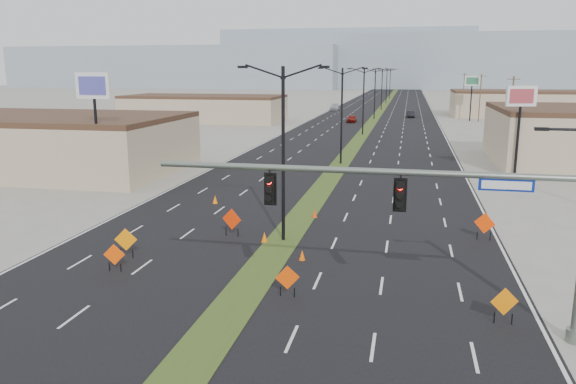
% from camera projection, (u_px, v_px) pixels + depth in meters
% --- Properties ---
extents(ground, '(600.00, 600.00, 0.00)m').
position_uv_depth(ground, '(215.00, 332.00, 21.46)').
color(ground, gray).
rests_on(ground, ground).
extents(road_surface, '(25.00, 400.00, 0.02)m').
position_uv_depth(road_surface, '(375.00, 118.00, 116.98)').
color(road_surface, black).
rests_on(road_surface, ground).
extents(median_strip, '(2.00, 400.00, 0.04)m').
position_uv_depth(median_strip, '(375.00, 118.00, 116.98)').
color(median_strip, '#344F1C').
rests_on(median_strip, ground).
extents(building_sw_far, '(30.00, 14.00, 4.50)m').
position_uv_depth(building_sw_far, '(204.00, 110.00, 108.74)').
color(building_sw_far, tan).
rests_on(building_sw_far, ground).
extents(building_se_far, '(44.00, 16.00, 5.00)m').
position_uv_depth(building_se_far, '(560.00, 105.00, 118.20)').
color(building_se_far, tan).
rests_on(building_se_far, ground).
extents(mesa_west, '(180.00, 50.00, 22.00)m').
position_uv_depth(mesa_west, '(178.00, 67.00, 311.19)').
color(mesa_west, '#8595A5').
rests_on(mesa_west, ground).
extents(mesa_center, '(220.00, 50.00, 28.00)m').
position_uv_depth(mesa_center, '(475.00, 62.00, 296.81)').
color(mesa_center, '#8595A5').
rests_on(mesa_center, ground).
extents(mesa_backdrop, '(140.00, 50.00, 32.00)m').
position_uv_depth(mesa_backdrop, '(348.00, 59.00, 329.86)').
color(mesa_backdrop, '#8595A5').
rests_on(mesa_backdrop, ground).
extents(signal_mast, '(16.30, 0.60, 8.00)m').
position_uv_depth(signal_mast, '(451.00, 209.00, 20.59)').
color(signal_mast, slate).
rests_on(signal_mast, ground).
extents(streetlight_0, '(5.15, 0.24, 10.02)m').
position_uv_depth(streetlight_0, '(283.00, 149.00, 31.77)').
color(streetlight_0, black).
rests_on(streetlight_0, ground).
extents(streetlight_1, '(5.15, 0.24, 10.02)m').
position_uv_depth(streetlight_1, '(342.00, 113.00, 58.51)').
color(streetlight_1, black).
rests_on(streetlight_1, ground).
extents(streetlight_2, '(5.15, 0.24, 10.02)m').
position_uv_depth(streetlight_2, '(363.00, 99.00, 85.25)').
color(streetlight_2, black).
rests_on(streetlight_2, ground).
extents(streetlight_3, '(5.15, 0.24, 10.02)m').
position_uv_depth(streetlight_3, '(375.00, 92.00, 112.00)').
color(streetlight_3, black).
rests_on(streetlight_3, ground).
extents(streetlight_4, '(5.15, 0.24, 10.02)m').
position_uv_depth(streetlight_4, '(382.00, 88.00, 138.74)').
color(streetlight_4, black).
rests_on(streetlight_4, ground).
extents(streetlight_5, '(5.15, 0.24, 10.02)m').
position_uv_depth(streetlight_5, '(387.00, 85.00, 165.49)').
color(streetlight_5, black).
rests_on(streetlight_5, ground).
extents(streetlight_6, '(5.15, 0.24, 10.02)m').
position_uv_depth(streetlight_6, '(390.00, 83.00, 192.23)').
color(streetlight_6, black).
rests_on(streetlight_6, ground).
extents(utility_pole_1, '(1.60, 0.20, 9.00)m').
position_uv_depth(utility_pole_1, '(511.00, 110.00, 73.67)').
color(utility_pole_1, '#4C3823').
rests_on(utility_pole_1, ground).
extents(utility_pole_2, '(1.60, 0.20, 9.00)m').
position_uv_depth(utility_pole_2, '(480.00, 97.00, 107.10)').
color(utility_pole_2, '#4C3823').
rests_on(utility_pole_2, ground).
extents(utility_pole_3, '(1.60, 0.20, 9.00)m').
position_uv_depth(utility_pole_3, '(464.00, 91.00, 140.53)').
color(utility_pole_3, '#4C3823').
rests_on(utility_pole_3, ground).
extents(car_left, '(1.64, 4.06, 1.38)m').
position_uv_depth(car_left, '(352.00, 119.00, 106.48)').
color(car_left, maroon).
rests_on(car_left, ground).
extents(car_mid, '(1.74, 4.20, 1.35)m').
position_uv_depth(car_mid, '(410.00, 114.00, 117.57)').
color(car_mid, black).
rests_on(car_mid, ground).
extents(car_far, '(2.35, 5.35, 1.53)m').
position_uv_depth(car_far, '(335.00, 107.00, 137.92)').
color(car_far, '#A3A6AC').
rests_on(car_far, ground).
extents(construction_sign_0, '(1.20, 0.27, 1.62)m').
position_uv_depth(construction_sign_0, '(126.00, 241.00, 29.69)').
color(construction_sign_0, orange).
rests_on(construction_sign_0, ground).
extents(construction_sign_1, '(1.06, 0.24, 1.42)m').
position_uv_depth(construction_sign_1, '(114.00, 256.00, 27.65)').
color(construction_sign_1, '#F04605').
rests_on(construction_sign_1, ground).
extents(construction_sign_2, '(1.26, 0.37, 1.72)m').
position_uv_depth(construction_sign_2, '(232.00, 220.00, 33.48)').
color(construction_sign_2, red).
rests_on(construction_sign_2, ground).
extents(construction_sign_3, '(1.03, 0.41, 1.44)m').
position_uv_depth(construction_sign_3, '(287.00, 279.00, 24.57)').
color(construction_sign_3, '#DF4104').
rests_on(construction_sign_3, ground).
extents(construction_sign_4, '(1.10, 0.37, 1.51)m').
position_uv_depth(construction_sign_4, '(504.00, 303.00, 21.90)').
color(construction_sign_4, '#D86A04').
rests_on(construction_sign_4, ground).
extents(construction_sign_5, '(1.15, 0.56, 1.66)m').
position_uv_depth(construction_sign_5, '(485.00, 224.00, 32.74)').
color(construction_sign_5, '#FF3D05').
rests_on(construction_sign_5, ground).
extents(cone_0, '(0.44, 0.44, 0.63)m').
position_uv_depth(cone_0, '(264.00, 237.00, 32.47)').
color(cone_0, '#E86104').
rests_on(cone_0, ground).
extents(cone_1, '(0.39, 0.39, 0.57)m').
position_uv_depth(cone_1, '(302.00, 255.00, 29.41)').
color(cone_1, '#E45404').
rests_on(cone_1, ground).
extents(cone_2, '(0.43, 0.43, 0.58)m').
position_uv_depth(cone_2, '(315.00, 214.00, 37.91)').
color(cone_2, '#F23B05').
rests_on(cone_2, ground).
extents(cone_3, '(0.50, 0.50, 0.63)m').
position_uv_depth(cone_3, '(215.00, 200.00, 41.89)').
color(cone_3, orange).
rests_on(cone_3, ground).
extents(pole_sign_west, '(3.15, 0.66, 9.60)m').
position_uv_depth(pole_sign_west, '(94.00, 95.00, 45.23)').
color(pole_sign_west, black).
rests_on(pole_sign_west, ground).
extents(pole_sign_east_near, '(2.74, 1.03, 8.39)m').
position_uv_depth(pole_sign_east_near, '(521.00, 104.00, 50.64)').
color(pole_sign_east_near, black).
rests_on(pole_sign_east_near, ground).
extents(pole_sign_east_far, '(2.83, 0.50, 8.65)m').
position_uv_depth(pole_sign_east_far, '(472.00, 85.00, 108.17)').
color(pole_sign_east_far, black).
rests_on(pole_sign_east_far, ground).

